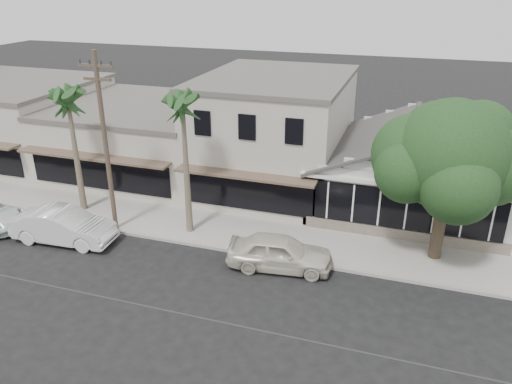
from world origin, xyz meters
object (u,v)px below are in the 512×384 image
(utility_pole, at_px, (105,141))
(shade_tree, at_px, (448,157))
(car_1, at_px, (64,226))
(car_0, at_px, (280,252))

(utility_pole, xyz_separation_m, shade_tree, (15.41, 2.29, 0.12))
(car_1, xyz_separation_m, shade_tree, (17.13, 4.05, 4.08))
(car_0, relative_size, car_1, 0.92)
(car_0, bearing_deg, shade_tree, -71.43)
(car_1, relative_size, shade_tree, 0.68)
(car_0, bearing_deg, utility_pole, 77.63)
(utility_pole, height_order, car_1, utility_pole)
(car_1, height_order, shade_tree, shade_tree)
(car_0, xyz_separation_m, shade_tree, (6.50, 3.12, 4.12))
(shade_tree, bearing_deg, car_0, -154.38)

